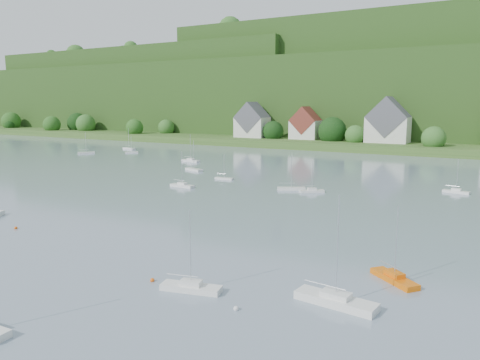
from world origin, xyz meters
name	(u,v)px	position (x,y,z in m)	size (l,w,h in m)	color
far_shore_strip	(381,143)	(0.00, 200.00, 1.50)	(600.00, 60.00, 3.00)	#345821
forested_ridge	(413,95)	(0.39, 268.57, 22.89)	(620.00, 181.22, 69.89)	#1C3B13
village_building_0	(252,123)	(-55.00, 187.00, 9.51)	(14.00, 10.40, 16.00)	silver
village_building_1	(305,126)	(-30.00, 189.00, 8.75)	(12.00, 9.36, 14.00)	silver
village_building_2	(388,124)	(5.00, 188.00, 10.27)	(16.00, 11.44, 18.00)	silver
near_sailboat_3	(191,287)	(19.02, 35.40, 0.44)	(6.29, 3.04, 8.19)	white
near_sailboat_4	(336,300)	(32.45, 39.30, 0.50)	(7.82, 3.01, 10.29)	white
near_sailboat_5	(394,277)	(35.96, 47.81, 0.43)	(5.62, 5.05, 8.00)	orange
mooring_buoy_1	(236,310)	(25.04, 33.86, 0.00)	(0.50, 0.50, 0.50)	silver
mooring_buoy_2	(152,281)	(14.08, 35.42, 0.00)	(0.47, 0.47, 0.47)	#EF5C11
mooring_buoy_3	(16,229)	(-16.81, 41.35, 0.00)	(0.48, 0.48, 0.48)	#EF5C11
far_sailboat_cluster	(323,173)	(4.81, 114.12, 0.38)	(198.34, 61.42, 8.71)	white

